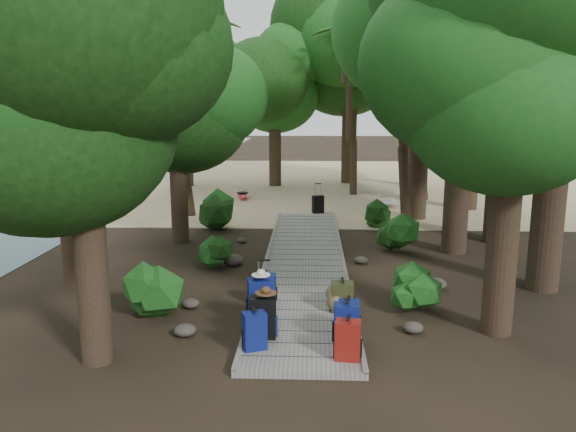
# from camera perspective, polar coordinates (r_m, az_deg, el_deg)

# --- Properties ---
(ground) EXTENTS (120.00, 120.00, 0.00)m
(ground) POSITION_cam_1_polar(r_m,az_deg,el_deg) (13.13, 1.64, -6.15)
(ground) COLOR #322519
(ground) RESTS_ON ground
(sand_beach) EXTENTS (40.00, 22.00, 0.02)m
(sand_beach) POSITION_cam_1_polar(r_m,az_deg,el_deg) (28.80, 2.05, 3.43)
(sand_beach) COLOR tan
(sand_beach) RESTS_ON ground
(boardwalk) EXTENTS (2.00, 12.00, 0.12)m
(boardwalk) POSITION_cam_1_polar(r_m,az_deg,el_deg) (14.07, 1.70, -4.70)
(boardwalk) COLOR gray
(boardwalk) RESTS_ON ground
(backpack_left_a) EXTENTS (0.43, 0.37, 0.67)m
(backpack_left_a) POSITION_cam_1_polar(r_m,az_deg,el_deg) (9.03, -3.43, -11.36)
(backpack_left_a) COLOR navy
(backpack_left_a) RESTS_ON boardwalk
(backpack_left_b) EXTENTS (0.44, 0.33, 0.78)m
(backpack_left_b) POSITION_cam_1_polar(r_m,az_deg,el_deg) (9.43, -2.57, -10.00)
(backpack_left_b) COLOR black
(backpack_left_b) RESTS_ON boardwalk
(backpack_left_c) EXTENTS (0.53, 0.43, 0.87)m
(backpack_left_c) POSITION_cam_1_polar(r_m,az_deg,el_deg) (10.09, -2.76, -8.28)
(backpack_left_c) COLOR navy
(backpack_left_c) RESTS_ON boardwalk
(backpack_left_d) EXTENTS (0.39, 0.29, 0.59)m
(backpack_left_d) POSITION_cam_1_polar(r_m,az_deg,el_deg) (11.15, -2.24, -7.12)
(backpack_left_d) COLOR navy
(backpack_left_d) RESTS_ON boardwalk
(backpack_right_a) EXTENTS (0.41, 0.32, 0.68)m
(backpack_right_a) POSITION_cam_1_polar(r_m,az_deg,el_deg) (8.73, 6.11, -12.22)
(backpack_right_a) COLOR maroon
(backpack_right_a) RESTS_ON boardwalk
(backpack_right_b) EXTENTS (0.40, 0.29, 0.72)m
(backpack_right_b) POSITION_cam_1_polar(r_m,az_deg,el_deg) (9.30, 5.96, -10.57)
(backpack_right_b) COLOR navy
(backpack_right_b) RESTS_ON boardwalk
(backpack_right_c) EXTENTS (0.38, 0.28, 0.61)m
(backpack_right_c) POSITION_cam_1_polar(r_m,az_deg,el_deg) (9.73, 6.17, -9.91)
(backpack_right_c) COLOR navy
(backpack_right_c) RESTS_ON boardwalk
(backpack_right_d) EXTENTS (0.41, 0.29, 0.62)m
(backpack_right_d) POSITION_cam_1_polar(r_m,az_deg,el_deg) (10.63, 5.54, -7.99)
(backpack_right_d) COLOR #32391A
(backpack_right_d) RESTS_ON boardwalk
(duffel_right_khaki) EXTENTS (0.46, 0.62, 0.37)m
(duffel_right_khaki) POSITION_cam_1_polar(r_m,az_deg,el_deg) (10.88, 5.11, -8.21)
(duffel_right_khaki) COLOR olive
(duffel_right_khaki) RESTS_ON boardwalk
(suitcase_on_boardwalk) EXTENTS (0.42, 0.25, 0.63)m
(suitcase_on_boardwalk) POSITION_cam_1_polar(r_m,az_deg,el_deg) (10.33, -2.42, -8.53)
(suitcase_on_boardwalk) COLOR black
(suitcase_on_boardwalk) RESTS_ON boardwalk
(lone_suitcase_on_sand) EXTENTS (0.46, 0.35, 0.64)m
(lone_suitcase_on_sand) POSITION_cam_1_polar(r_m,az_deg,el_deg) (20.57, 3.06, 1.20)
(lone_suitcase_on_sand) COLOR black
(lone_suitcase_on_sand) RESTS_ON sand_beach
(hat_brown) EXTENTS (0.36, 0.36, 0.11)m
(hat_brown) POSITION_cam_1_polar(r_m,az_deg,el_deg) (9.24, -2.27, -7.52)
(hat_brown) COLOR #51351E
(hat_brown) RESTS_ON backpack_left_b
(hat_white) EXTENTS (0.33, 0.33, 0.11)m
(hat_white) POSITION_cam_1_polar(r_m,az_deg,el_deg) (9.89, -2.77, -5.71)
(hat_white) COLOR silver
(hat_white) RESTS_ON backpack_left_c
(kayak) EXTENTS (1.46, 3.49, 0.34)m
(kayak) POSITION_cam_1_polar(r_m,az_deg,el_deg) (23.87, -4.64, 2.21)
(kayak) COLOR red
(kayak) RESTS_ON sand_beach
(sun_lounger) EXTENTS (0.62, 1.79, 0.57)m
(sun_lounger) POSITION_cam_1_polar(r_m,az_deg,el_deg) (22.35, 10.23, 1.76)
(sun_lounger) COLOR silver
(sun_lounger) RESTS_ON sand_beach
(tree_right_a) EXTENTS (4.52, 4.52, 7.54)m
(tree_right_a) POSITION_cam_1_polar(r_m,az_deg,el_deg) (9.96, 21.82, 9.56)
(tree_right_a) COLOR black
(tree_right_a) RESTS_ON ground
(tree_right_b) EXTENTS (5.35, 5.35, 9.55)m
(tree_right_b) POSITION_cam_1_polar(r_m,az_deg,el_deg) (12.88, 26.08, 13.94)
(tree_right_b) COLOR black
(tree_right_b) RESTS_ON ground
(tree_right_c) EXTENTS (5.43, 5.43, 9.40)m
(tree_right_c) POSITION_cam_1_polar(r_m,az_deg,el_deg) (15.41, 17.43, 13.64)
(tree_right_c) COLOR black
(tree_right_c) RESTS_ON ground
(tree_right_d) EXTENTS (6.44, 6.44, 11.80)m
(tree_right_d) POSITION_cam_1_polar(r_m,az_deg,el_deg) (17.17, 21.87, 17.09)
(tree_right_d) COLOR black
(tree_right_d) RESTS_ON ground
(tree_right_e) EXTENTS (5.31, 5.31, 9.57)m
(tree_right_e) POSITION_cam_1_polar(r_m,az_deg,el_deg) (19.80, 13.47, 13.44)
(tree_right_e) COLOR black
(tree_right_e) RESTS_ON ground
(tree_right_f) EXTENTS (5.75, 5.75, 10.28)m
(tree_right_f) POSITION_cam_1_polar(r_m,az_deg,el_deg) (22.19, 18.52, 13.82)
(tree_right_f) COLOR black
(tree_right_f) RESTS_ON ground
(tree_left_a) EXTENTS (4.16, 4.16, 6.94)m
(tree_left_a) POSITION_cam_1_polar(r_m,az_deg,el_deg) (8.67, -20.16, 7.55)
(tree_left_a) COLOR black
(tree_left_a) RESTS_ON ground
(tree_left_b) EXTENTS (4.46, 4.46, 8.03)m
(tree_left_b) POSITION_cam_1_polar(r_m,az_deg,el_deg) (12.73, -21.85, 10.87)
(tree_left_b) COLOR black
(tree_left_b) RESTS_ON ground
(tree_left_c) EXTENTS (4.03, 4.03, 7.00)m
(tree_left_c) POSITION_cam_1_polar(r_m,az_deg,el_deg) (16.24, -11.29, 9.54)
(tree_left_c) COLOR black
(tree_left_c) RESTS_ON ground
(tree_back_a) EXTENTS (4.88, 4.88, 8.45)m
(tree_back_a) POSITION_cam_1_polar(r_m,az_deg,el_deg) (27.36, -1.35, 11.88)
(tree_back_a) COLOR black
(tree_back_a) RESTS_ON ground
(tree_back_b) EXTENTS (5.96, 5.96, 10.64)m
(tree_back_b) POSITION_cam_1_polar(r_m,az_deg,el_deg) (28.60, 6.36, 13.98)
(tree_back_b) COLOR black
(tree_back_b) RESTS_ON ground
(tree_back_c) EXTENTS (4.64, 4.64, 8.35)m
(tree_back_c) POSITION_cam_1_polar(r_m,az_deg,el_deg) (28.04, 12.57, 11.50)
(tree_back_c) COLOR black
(tree_back_c) RESTS_ON ground
(tree_back_d) EXTENTS (4.60, 4.60, 7.67)m
(tree_back_d) POSITION_cam_1_polar(r_m,az_deg,el_deg) (27.81, -10.37, 10.89)
(tree_back_d) COLOR black
(tree_back_d) RESTS_ON ground
(palm_right_a) EXTENTS (4.51, 4.51, 7.69)m
(palm_right_a) POSITION_cam_1_polar(r_m,az_deg,el_deg) (18.80, 12.65, 10.74)
(palm_right_a) COLOR #163910
(palm_right_a) RESTS_ON ground
(palm_right_b) EXTENTS (3.85, 3.85, 7.43)m
(palm_right_b) POSITION_cam_1_polar(r_m,az_deg,el_deg) (24.19, 13.99, 10.43)
(palm_right_b) COLOR #163910
(palm_right_b) RESTS_ON ground
(palm_right_c) EXTENTS (4.48, 4.48, 7.12)m
(palm_right_c) POSITION_cam_1_polar(r_m,az_deg,el_deg) (24.97, 7.35, 10.33)
(palm_right_c) COLOR #163910
(palm_right_c) RESTS_ON ground
(palm_left_a) EXTENTS (4.31, 4.31, 6.86)m
(palm_left_a) POSITION_cam_1_polar(r_m,az_deg,el_deg) (20.08, -10.83, 9.64)
(palm_left_a) COLOR #163910
(palm_left_a) RESTS_ON ground
(rock_left_a) EXTENTS (0.39, 0.35, 0.21)m
(rock_left_a) POSITION_cam_1_polar(r_m,az_deg,el_deg) (10.02, -10.43, -11.34)
(rock_left_a) COLOR #4C473F
(rock_left_a) RESTS_ON ground
(rock_left_b) EXTENTS (0.34, 0.31, 0.19)m
(rock_left_b) POSITION_cam_1_polar(r_m,az_deg,el_deg) (11.29, -9.87, -8.75)
(rock_left_b) COLOR #4C473F
(rock_left_b) RESTS_ON ground
(rock_left_c) EXTENTS (0.52, 0.47, 0.29)m
(rock_left_c) POSITION_cam_1_polar(r_m,az_deg,el_deg) (14.02, -5.62, -4.45)
(rock_left_c) COLOR #4C473F
(rock_left_c) RESTS_ON ground
(rock_left_d) EXTENTS (0.28, 0.25, 0.15)m
(rock_left_d) POSITION_cam_1_polar(r_m,az_deg,el_deg) (16.28, -4.69, -2.46)
(rock_left_d) COLOR #4C473F
(rock_left_d) RESTS_ON ground
(rock_right_a) EXTENTS (0.36, 0.32, 0.20)m
(rock_right_a) POSITION_cam_1_polar(r_m,az_deg,el_deg) (10.23, 12.58, -11.00)
(rock_right_a) COLOR #4C473F
(rock_right_a) RESTS_ON ground
(rock_right_b) EXTENTS (0.46, 0.41, 0.25)m
(rock_right_b) POSITION_cam_1_polar(r_m,az_deg,el_deg) (12.61, 14.79, -6.67)
(rock_right_b) COLOR #4C473F
(rock_right_b) RESTS_ON ground
(rock_right_c) EXTENTS (0.34, 0.31, 0.19)m
(rock_right_c) POSITION_cam_1_polar(r_m,az_deg,el_deg) (14.24, 7.41, -4.45)
(rock_right_c) COLOR #4C473F
(rock_right_c) RESTS_ON ground
(shrub_left_a) EXTENTS (1.08, 1.08, 0.97)m
(shrub_left_a) POSITION_cam_1_polar(r_m,az_deg,el_deg) (10.98, -13.34, -7.34)
(shrub_left_a) COLOR #174D19
(shrub_left_a) RESTS_ON ground
(shrub_left_b) EXTENTS (0.80, 0.80, 0.72)m
(shrub_left_b) POSITION_cam_1_polar(r_m,az_deg,el_deg) (13.73, -7.63, -3.90)
(shrub_left_b) COLOR #174D19
(shrub_left_b) RESTS_ON ground
(shrub_left_c) EXTENTS (1.28, 1.28, 1.15)m
(shrub_left_c) POSITION_cam_1_polar(r_m,az_deg,el_deg) (18.06, -7.49, 0.46)
(shrub_left_c) COLOR #174D19
(shrub_left_c) RESTS_ON ground
(shrub_right_a) EXTENTS (0.93, 0.93, 0.84)m
(shrub_right_a) POSITION_cam_1_polar(r_m,az_deg,el_deg) (11.17, 12.73, -7.33)
(shrub_right_a) COLOR #174D19
(shrub_right_a) RESTS_ON ground
(shrub_right_b) EXTENTS (1.18, 1.18, 1.06)m
(shrub_right_b) POSITION_cam_1_polar(r_m,az_deg,el_deg) (15.34, 10.78, -1.74)
(shrub_right_b) COLOR #174D19
(shrub_right_b) RESTS_ON ground
(shrub_right_c) EXTENTS (0.90, 0.90, 0.81)m
(shrub_right_c) POSITION_cam_1_polar(r_m,az_deg,el_deg) (18.31, 8.67, 0.04)
(shrub_right_c) COLOR #174D19
(shrub_right_c) RESTS_ON ground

